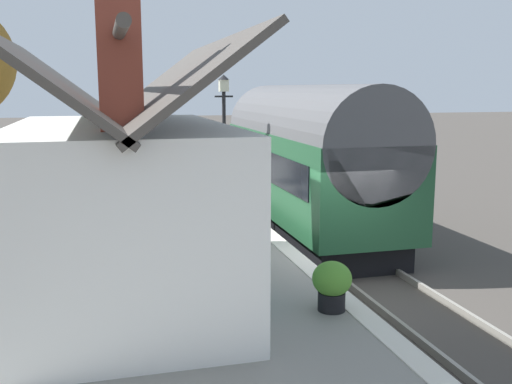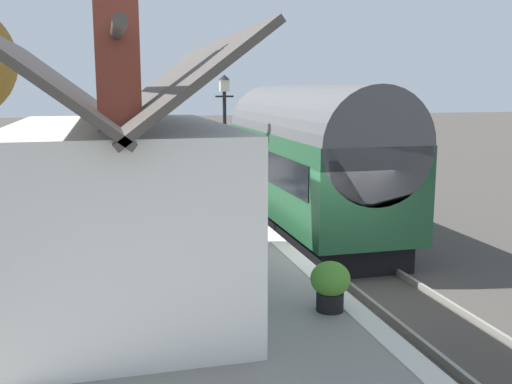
# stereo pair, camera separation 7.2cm
# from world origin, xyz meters

# --- Properties ---
(ground_plane) EXTENTS (160.00, 160.00, 0.00)m
(ground_plane) POSITION_xyz_m (0.00, 0.00, 0.00)
(ground_plane) COLOR #423D38
(platform) EXTENTS (32.00, 5.71, 0.92)m
(platform) POSITION_xyz_m (0.00, 3.85, 0.46)
(platform) COLOR gray
(platform) RESTS_ON ground
(platform_edge_coping) EXTENTS (32.00, 0.36, 0.02)m
(platform_edge_coping) POSITION_xyz_m (0.00, 1.18, 0.93)
(platform_edge_coping) COLOR beige
(platform_edge_coping) RESTS_ON platform
(rail_near) EXTENTS (52.00, 0.08, 0.14)m
(rail_near) POSITION_xyz_m (0.00, -1.62, 0.07)
(rail_near) COLOR gray
(rail_near) RESTS_ON ground
(rail_far) EXTENTS (52.00, 0.08, 0.14)m
(rail_far) POSITION_xyz_m (0.00, -0.18, 0.07)
(rail_far) COLOR gray
(rail_far) RESTS_ON ground
(train) EXTENTS (8.95, 2.73, 4.32)m
(train) POSITION_xyz_m (4.96, -0.90, 2.22)
(train) COLOR black
(train) RESTS_ON ground
(station_building) EXTENTS (6.38, 3.51, 5.34)m
(station_building) POSITION_xyz_m (-1.29, 4.54, 2.44)
(station_building) COLOR white
(station_building) RESTS_ON platform
(bench_near_building) EXTENTS (1.41, 0.46, 0.88)m
(bench_near_building) POSITION_xyz_m (9.10, 3.12, 1.39)
(bench_near_building) COLOR brown
(bench_near_building) RESTS_ON platform
(bench_platform_end) EXTENTS (1.42, 0.50, 0.88)m
(bench_platform_end) POSITION_xyz_m (6.64, 2.90, 1.39)
(bench_platform_end) COLOR brown
(bench_platform_end) RESTS_ON platform
(planter_bench_right) EXTENTS (0.57, 0.57, 0.79)m
(planter_bench_right) POSITION_xyz_m (5.02, 5.34, 1.31)
(planter_bench_right) COLOR gray
(planter_bench_right) RESTS_ON platform
(planter_edge_near) EXTENTS (0.57, 0.57, 0.89)m
(planter_edge_near) POSITION_xyz_m (11.68, 4.14, 1.39)
(planter_edge_near) COLOR #9E5138
(planter_edge_near) RESTS_ON platform
(planter_edge_far) EXTENTS (0.60, 0.60, 0.76)m
(planter_edge_far) POSITION_xyz_m (-2.87, 1.57, 1.34)
(planter_edge_far) COLOR black
(planter_edge_far) RESTS_ON platform
(lamp_post_platform) EXTENTS (0.32, 0.50, 3.67)m
(lamp_post_platform) POSITION_xyz_m (4.96, 1.57, 3.48)
(lamp_post_platform) COLOR black
(lamp_post_platform) RESTS_ON platform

